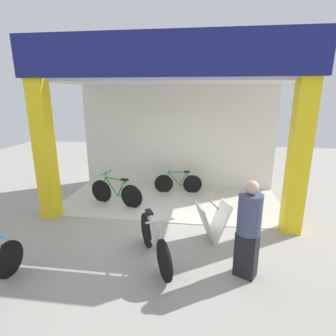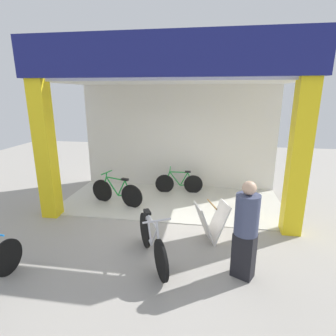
{
  "view_description": "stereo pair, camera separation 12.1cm",
  "coord_description": "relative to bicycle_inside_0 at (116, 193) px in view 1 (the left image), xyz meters",
  "views": [
    {
      "loc": [
        0.88,
        -5.72,
        2.94
      ],
      "look_at": [
        0.0,
        0.68,
        1.15
      ],
      "focal_mm": 29.05,
      "sensor_mm": 36.0,
      "label": 1
    },
    {
      "loc": [
        1.0,
        -5.7,
        2.94
      ],
      "look_at": [
        0.0,
        0.68,
        1.15
      ],
      "focal_mm": 29.05,
      "sensor_mm": 36.0,
      "label": 2
    }
  ],
  "objects": [
    {
      "name": "ground_plane",
      "position": [
        1.44,
        -0.89,
        -0.35
      ],
      "size": [
        19.94,
        19.94,
        0.0
      ],
      "primitive_type": "plane",
      "color": "#9E9991",
      "rests_on": "ground"
    },
    {
      "name": "shop_facade",
      "position": [
        1.44,
        0.53,
        1.84
      ],
      "size": [
        6.17,
        3.02,
        4.09
      ],
      "color": "beige",
      "rests_on": "ground"
    },
    {
      "name": "bicycle_inside_0",
      "position": [
        0.0,
        0.0,
        0.0
      ],
      "size": [
        1.55,
        0.55,
        0.88
      ],
      "color": "black",
      "rests_on": "ground"
    },
    {
      "name": "bicycle_inside_1",
      "position": [
        1.56,
        1.15,
        -0.04
      ],
      "size": [
        1.43,
        0.39,
        0.79
      ],
      "color": "black",
      "rests_on": "ground"
    },
    {
      "name": "bicycle_parked_0",
      "position": [
        1.49,
        -2.37,
        0.03
      ],
      "size": [
        0.85,
        1.57,
        0.96
      ],
      "color": "black",
      "rests_on": "ground"
    },
    {
      "name": "sandwich_board_sign",
      "position": [
        2.53,
        -1.49,
        0.05
      ],
      "size": [
        0.77,
        0.7,
        0.82
      ],
      "color": "silver",
      "rests_on": "ground"
    },
    {
      "name": "pedestrian_0",
      "position": [
        3.05,
        -2.56,
        0.51
      ],
      "size": [
        0.51,
        0.51,
        1.66
      ],
      "color": "black",
      "rests_on": "ground"
    }
  ]
}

